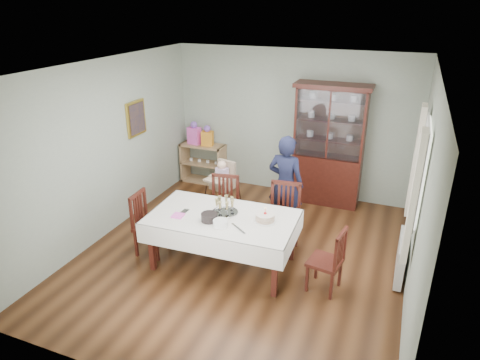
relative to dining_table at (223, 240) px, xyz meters
The scene contains 25 objects.
floor 0.53m from the dining_table, 61.62° to the left, with size 5.00×5.00×0.00m, color #593319.
room_shell 1.58m from the dining_table, 78.62° to the left, with size 5.00×5.00×5.00m.
dining_table is the anchor object (origin of this frame).
china_cabinet 2.83m from the dining_table, 70.32° to the left, with size 1.30×0.48×2.18m.
sideboard 3.04m from the dining_table, 121.32° to the left, with size 0.90×0.38×0.80m.
picture_frame 2.65m from the dining_table, 151.44° to the left, with size 0.04×0.48×0.58m, color gold.
window 2.73m from the dining_table, 14.44° to the left, with size 0.04×1.02×1.22m, color white.
curtain_left 2.56m from the dining_table, ahead, with size 0.07×0.30×1.55m, color silver.
curtain_right 2.84m from the dining_table, 27.93° to the left, with size 0.07×0.30×1.55m, color silver.
radiator 2.41m from the dining_table, 14.80° to the left, with size 0.10×0.80×0.55m, color white.
chair_far_left 0.74m from the dining_table, 113.69° to the left, with size 0.51×0.51×0.99m.
chair_far_right 0.94m from the dining_table, 44.29° to the left, with size 0.51×0.51×1.04m.
chair_end_left 1.12m from the dining_table, behind, with size 0.44×0.44×0.94m.
chair_end_right 1.45m from the dining_table, ahead, with size 0.46×0.46×0.88m.
woman 1.44m from the dining_table, 67.95° to the left, with size 0.58×0.38×1.60m, color black.
high_chair 1.42m from the dining_table, 114.12° to the left, with size 0.56×0.56×1.04m.
champagne_tray 0.45m from the dining_table, 94.01° to the left, with size 0.36×0.36×0.22m.
birthday_cake 0.73m from the dining_table, ahead, with size 0.29×0.29×0.20m.
plate_stack_dark 0.48m from the dining_table, 122.13° to the right, with size 0.22×0.22×0.10m, color black.
plate_stack_white 0.50m from the dining_table, 71.61° to the right, with size 0.20×0.20×0.08m, color white.
napkin_stack 0.72m from the dining_table, 158.47° to the right, with size 0.15×0.15×0.02m, color #F65ACD.
cutlery 0.70m from the dining_table, behind, with size 0.10×0.15×0.01m, color silver, non-canonical shape.
cake_knife 0.56m from the dining_table, 36.08° to the right, with size 0.31×0.03×0.01m, color silver.
gift_bag_pink 3.17m from the dining_table, 124.20° to the left, with size 0.27×0.19×0.46m.
gift_bag_orange 3.02m from the dining_table, 119.57° to the left, with size 0.24×0.19×0.41m.
Camera 1 is at (1.95, -5.00, 3.48)m, focal length 32.00 mm.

